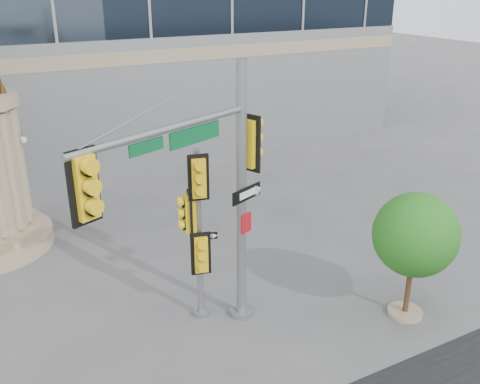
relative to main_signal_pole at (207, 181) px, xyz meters
name	(u,v)px	position (x,y,z in m)	size (l,w,h in m)	color
ground	(278,342)	(1.36, -1.03, -4.20)	(120.00, 120.00, 0.00)	#545456
main_signal_pole	(207,181)	(0.00, 0.00, 0.00)	(4.98, 2.40, 6.78)	slate
secondary_signal_pole	(197,224)	(0.10, 0.88, -1.45)	(0.81, 0.72, 4.68)	slate
street_tree	(416,238)	(5.08, -1.61, -1.91)	(2.23, 2.18, 3.48)	tan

